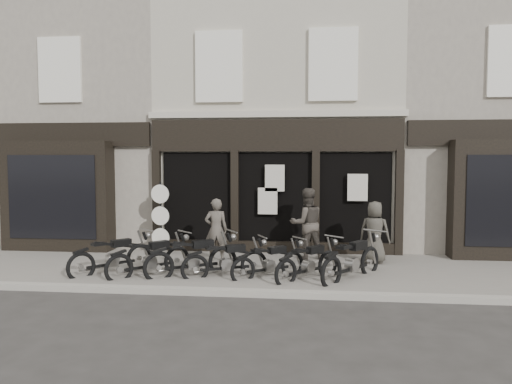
# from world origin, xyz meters

# --- Properties ---
(ground_plane) EXTENTS (90.00, 90.00, 0.00)m
(ground_plane) POSITION_xyz_m (0.00, 0.00, 0.00)
(ground_plane) COLOR #2D2B28
(ground_plane) RESTS_ON ground
(pavement) EXTENTS (30.00, 4.20, 0.12)m
(pavement) POSITION_xyz_m (0.00, 0.90, 0.06)
(pavement) COLOR slate
(pavement) RESTS_ON ground_plane
(kerb) EXTENTS (30.00, 0.25, 0.13)m
(kerb) POSITION_xyz_m (0.00, -1.25, 0.07)
(kerb) COLOR gray
(kerb) RESTS_ON ground_plane
(central_building) EXTENTS (7.30, 6.22, 8.34)m
(central_building) POSITION_xyz_m (0.00, 5.95, 4.08)
(central_building) COLOR #B1AB98
(central_building) RESTS_ON ground
(neighbour_left) EXTENTS (5.60, 6.73, 8.34)m
(neighbour_left) POSITION_xyz_m (-6.35, 5.90, 4.04)
(neighbour_left) COLOR gray
(neighbour_left) RESTS_ON ground
(neighbour_right) EXTENTS (5.60, 6.73, 8.34)m
(neighbour_right) POSITION_xyz_m (6.35, 5.90, 4.04)
(neighbour_right) COLOR gray
(neighbour_right) RESTS_ON ground
(motorcycle_0) EXTENTS (1.62, 1.81, 1.05)m
(motorcycle_0) POSITION_xyz_m (-3.68, 0.08, 0.42)
(motorcycle_0) COLOR black
(motorcycle_0) RESTS_ON ground
(motorcycle_1) EXTENTS (1.70, 1.73, 1.04)m
(motorcycle_1) POSITION_xyz_m (-2.71, -0.05, 0.41)
(motorcycle_1) COLOR black
(motorcycle_1) RESTS_ON ground
(motorcycle_2) EXTENTS (2.03, 1.48, 1.09)m
(motorcycle_2) POSITION_xyz_m (-1.71, 0.00, 0.43)
(motorcycle_2) COLOR black
(motorcycle_2) RESTS_ON ground
(motorcycle_3) EXTENTS (1.92, 1.16, 0.99)m
(motorcycle_3) POSITION_xyz_m (-0.92, -0.02, 0.39)
(motorcycle_3) COLOR black
(motorcycle_3) RESTS_ON ground
(motorcycle_4) EXTENTS (1.68, 1.38, 0.94)m
(motorcycle_4) POSITION_xyz_m (0.07, 0.05, 0.37)
(motorcycle_4) COLOR black
(motorcycle_4) RESTS_ON ground
(motorcycle_5) EXTENTS (1.56, 1.67, 0.99)m
(motorcycle_5) POSITION_xyz_m (0.97, -0.03, 0.39)
(motorcycle_5) COLOR black
(motorcycle_5) RESTS_ON ground
(motorcycle_6) EXTENTS (1.62, 1.98, 1.11)m
(motorcycle_6) POSITION_xyz_m (1.94, 0.07, 0.44)
(motorcycle_6) COLOR black
(motorcycle_6) RESTS_ON ground
(man_left) EXTENTS (0.66, 0.50, 1.64)m
(man_left) POSITION_xyz_m (-1.45, 1.57, 0.94)
(man_left) COLOR #4E4840
(man_left) RESTS_ON pavement
(man_centre) EXTENTS (1.10, 0.97, 1.90)m
(man_centre) POSITION_xyz_m (0.91, 2.09, 1.07)
(man_centre) COLOR #403A34
(man_centre) RESTS_ON pavement
(man_right) EXTENTS (0.90, 0.72, 1.60)m
(man_right) POSITION_xyz_m (2.65, 1.73, 0.92)
(man_right) COLOR #3D3A33
(man_right) RESTS_ON pavement
(advert_sign_post) EXTENTS (0.52, 0.34, 2.15)m
(advert_sign_post) POSITION_xyz_m (-3.14, 2.21, 1.05)
(advert_sign_post) COLOR black
(advert_sign_post) RESTS_ON ground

